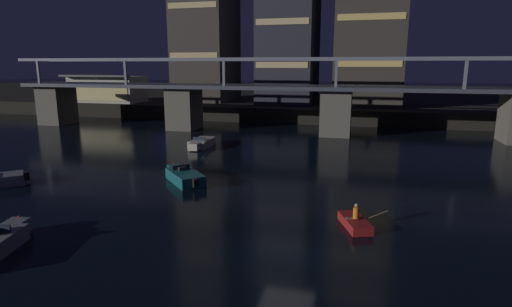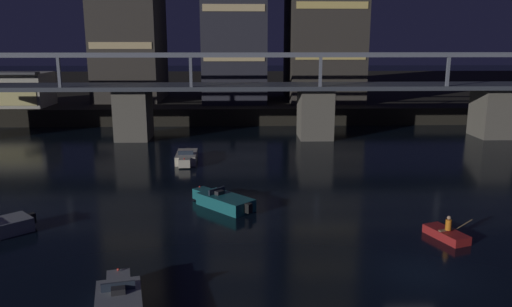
{
  "view_description": "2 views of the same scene",
  "coord_description": "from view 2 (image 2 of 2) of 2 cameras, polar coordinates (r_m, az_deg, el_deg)",
  "views": [
    {
      "loc": [
        2.95,
        -17.14,
        8.54
      ],
      "look_at": [
        -5.79,
        16.78,
        0.91
      ],
      "focal_mm": 28.68,
      "sensor_mm": 36.0,
      "label": 1
    },
    {
      "loc": [
        -8.44,
        -21.48,
        10.73
      ],
      "look_at": [
        -7.23,
        15.3,
        2.39
      ],
      "focal_mm": 35.12,
      "sensor_mm": 36.0,
      "label": 2
    }
  ],
  "objects": [
    {
      "name": "speedboat_mid_center",
      "position": [
        33.1,
        -3.75,
        -5.42
      ],
      "size": [
        4.32,
        4.45,
        1.16
      ],
      "color": "#196066",
      "rests_on": "ground"
    },
    {
      "name": "speedboat_mid_left",
      "position": [
        21.44,
        -15.34,
        -16.49
      ],
      "size": [
        2.65,
        5.21,
        1.16
      ],
      "color": "gray",
      "rests_on": "ground"
    },
    {
      "name": "river_bridge",
      "position": [
        56.29,
        6.78,
        5.85
      ],
      "size": [
        86.68,
        6.4,
        9.38
      ],
      "color": "#605B51",
      "rests_on": "ground"
    },
    {
      "name": "far_riverbank",
      "position": [
        104.05,
        2.79,
        7.44
      ],
      "size": [
        240.0,
        80.0,
        2.2
      ],
      "primitive_type": "cube",
      "color": "black",
      "rests_on": "ground"
    },
    {
      "name": "dinghy_with_paddler",
      "position": [
        29.94,
        20.86,
        -8.55
      ],
      "size": [
        2.67,
        2.82,
        1.36
      ],
      "color": "maroon",
      "rests_on": "ground"
    },
    {
      "name": "ground_plane",
      "position": [
        25.45,
        18.15,
        -12.85
      ],
      "size": [
        400.0,
        400.0,
        0.0
      ],
      "primitive_type": "plane",
      "color": "black"
    },
    {
      "name": "speedboat_near_left",
      "position": [
        45.55,
        -7.92,
        -0.45
      ],
      "size": [
        1.91,
        5.21,
        1.16
      ],
      "color": "beige",
      "rests_on": "ground"
    },
    {
      "name": "waterfront_pavilion",
      "position": [
        74.37,
        -26.97,
        6.54
      ],
      "size": [
        12.4,
        7.4,
        4.7
      ],
      "color": "#B2AD9E",
      "rests_on": "far_riverbank"
    }
  ]
}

